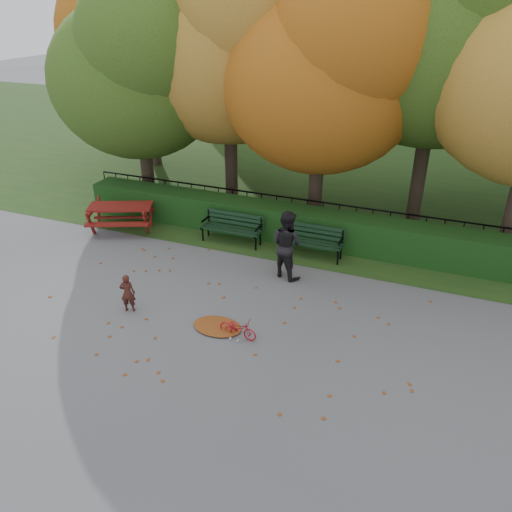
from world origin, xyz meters
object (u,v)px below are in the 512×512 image
at_px(picnic_table, 121,211).
at_px(child, 128,293).
at_px(tree_a, 141,68).
at_px(tree_b, 235,37).
at_px(bench_right, 311,239).
at_px(tree_f, 148,21).
at_px(bench_left, 232,226).
at_px(tree_d, 458,19).
at_px(bicycle, 238,328).
at_px(tree_c, 332,65).
at_px(adult, 287,244).

xyz_separation_m(picnic_table, child, (2.81, -3.75, -0.16)).
xyz_separation_m(tree_a, tree_b, (2.74, 1.17, 0.88)).
xyz_separation_m(tree_b, bench_right, (3.54, -3.04, -4.88)).
bearing_deg(tree_a, picnic_table, -81.75).
bearing_deg(tree_f, child, -62.50).
relative_size(tree_a, picnic_table, 3.16).
bearing_deg(bench_left, tree_d, 34.26).
height_order(bench_right, bicycle, bench_right).
height_order(tree_a, tree_f, tree_f).
distance_m(tree_c, bench_left, 5.31).
bearing_deg(bench_right, tree_b, 139.33).
height_order(child, bicycle, child).
relative_size(tree_b, bench_right, 4.88).
xyz_separation_m(bench_left, picnic_table, (-3.54, -0.50, 0.12)).
distance_m(tree_f, child, 12.21).
height_order(tree_b, adult, tree_b).
height_order(tree_a, tree_d, tree_d).
bearing_deg(tree_a, tree_b, 23.05).
xyz_separation_m(adult, bicycle, (-0.10, -2.90, -0.68)).
distance_m(picnic_table, adult, 5.74).
bearing_deg(tree_d, tree_c, -157.39).
xyz_separation_m(tree_c, child, (-2.87, -6.51, -4.35)).
bearing_deg(picnic_table, tree_c, 2.42).
height_order(tree_c, adult, tree_c).
xyz_separation_m(tree_f, bicycle, (7.85, -9.79, -5.46)).
distance_m(tree_b, adult, 7.08).
bearing_deg(tree_f, tree_a, -62.02).
relative_size(tree_a, tree_c, 0.94).
relative_size(tree_d, bicycle, 10.96).
xyz_separation_m(bench_left, child, (-0.74, -4.25, -0.05)).
distance_m(tree_f, bench_left, 9.56).
xyz_separation_m(tree_a, adult, (6.01, -3.22, -3.61)).
bearing_deg(bench_left, bicycle, -64.56).
bearing_deg(child, bicycle, 159.27).
relative_size(tree_d, adult, 5.26).
height_order(bench_left, bicycle, bench_left).
distance_m(tree_a, adult, 7.72).
xyz_separation_m(tree_c, tree_d, (3.04, 1.27, 1.16)).
xyz_separation_m(tree_c, bench_left, (-2.13, -2.26, -4.30)).
height_order(bench_left, child, child).
relative_size(picnic_table, bicycle, 2.71).
distance_m(tree_a, bench_right, 7.69).
relative_size(tree_c, bench_left, 4.44).
relative_size(bench_right, bicycle, 2.06).
height_order(adult, bicycle, adult).
bearing_deg(bench_right, adult, -101.60).
relative_size(tree_d, bench_right, 5.32).
distance_m(tree_d, bench_left, 8.31).
bearing_deg(tree_c, picnic_table, -154.07).
bearing_deg(tree_f, picnic_table, -69.24).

